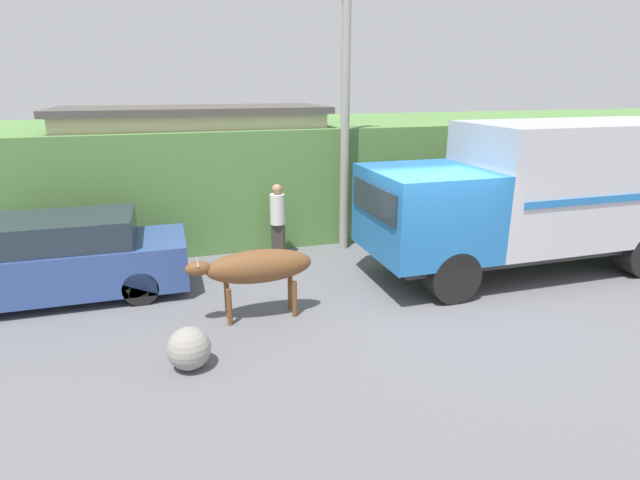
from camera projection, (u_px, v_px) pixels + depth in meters
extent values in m
plane|color=slate|center=(430.00, 302.00, 9.53)|extent=(60.00, 60.00, 0.00)
cube|color=#568442|center=(323.00, 169.00, 15.37)|extent=(32.00, 5.84, 2.93)
cube|color=#C6B793|center=(198.00, 178.00, 13.01)|extent=(6.30, 2.40, 3.28)
cube|color=#4C4742|center=(193.00, 110.00, 12.49)|extent=(6.60, 2.70, 0.16)
cube|color=#2D2D2D|center=(528.00, 244.00, 11.03)|extent=(6.83, 1.93, 0.18)
cube|color=#236BB2|center=(425.00, 211.00, 10.02)|extent=(2.23, 2.41, 1.69)
cube|color=#232D38|center=(373.00, 200.00, 9.61)|extent=(0.04, 2.05, 0.59)
cube|color=#BCBCC1|center=(578.00, 181.00, 10.93)|extent=(5.19, 2.41, 2.53)
cube|color=#236BB2|center=(624.00, 198.00, 9.85)|extent=(4.67, 0.03, 0.14)
cylinder|color=black|center=(451.00, 275.00, 9.50)|extent=(1.02, 0.53, 1.02)
cylinder|color=black|center=(640.00, 252.00, 10.79)|extent=(1.02, 0.53, 1.02)
ellipsoid|color=brown|center=(260.00, 266.00, 8.66)|extent=(1.86, 0.59, 0.59)
ellipsoid|color=brown|center=(198.00, 269.00, 8.35)|extent=(0.44, 0.25, 0.25)
cone|color=#B7AD93|center=(198.00, 263.00, 8.22)|extent=(0.06, 0.06, 0.11)
cone|color=#B7AD93|center=(197.00, 259.00, 8.40)|extent=(0.06, 0.06, 0.11)
cylinder|color=brown|center=(229.00, 307.00, 8.54)|extent=(0.09, 0.09, 0.67)
cylinder|color=brown|center=(227.00, 300.00, 8.84)|extent=(0.09, 0.09, 0.67)
cylinder|color=brown|center=(295.00, 299.00, 8.87)|extent=(0.09, 0.09, 0.67)
cylinder|color=brown|center=(290.00, 292.00, 9.16)|extent=(0.09, 0.09, 0.67)
cube|color=#334C8C|center=(61.00, 267.00, 9.59)|extent=(4.70, 1.80, 0.88)
cube|color=#232D38|center=(62.00, 231.00, 9.41)|extent=(2.59, 1.66, 0.54)
cylinder|color=black|center=(141.00, 287.00, 9.40)|extent=(0.66, 0.29, 0.66)
cube|color=#38332D|center=(278.00, 240.00, 11.89)|extent=(0.35, 0.30, 0.82)
cylinder|color=silver|center=(277.00, 209.00, 11.66)|extent=(0.46, 0.46, 0.72)
sphere|color=#A87A56|center=(277.00, 189.00, 11.52)|extent=(0.24, 0.24, 0.24)
cylinder|color=#9E998E|center=(345.00, 112.00, 11.65)|extent=(0.21, 0.21, 6.72)
sphere|color=gray|center=(189.00, 348.00, 7.25)|extent=(0.64, 0.64, 0.64)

